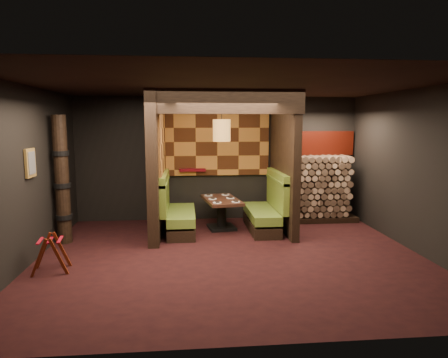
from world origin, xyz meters
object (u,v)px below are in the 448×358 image
Objects in this scene: totem_column at (62,181)px; booth_bench_left at (176,213)px; dining_table at (222,209)px; booth_bench_right at (266,211)px; luggage_rack at (51,252)px; pendant_lamp at (222,130)px; firewood_stack at (318,189)px.

booth_bench_left is at bearing 14.75° from totem_column.
booth_bench_right is at bearing -9.82° from dining_table.
booth_bench_left is at bearing 48.10° from luggage_rack.
luggage_rack is (-2.81, -2.23, -0.12)m from dining_table.
firewood_stack is at bearing 14.41° from pendant_lamp.
totem_column reaches higher than firewood_stack.
booth_bench_left is 1.20× the size of dining_table.
pendant_lamp is 3.98m from luggage_rack.
totem_column is at bearing -166.81° from firewood_stack.
booth_bench_right is at bearing 0.00° from booth_bench_left.
totem_column is at bearing -167.74° from pendant_lamp.
totem_column reaches higher than booth_bench_left.
luggage_rack is (-1.85, -2.06, -0.10)m from booth_bench_left.
dining_table is 1.68m from pendant_lamp.
totem_column is at bearing -165.25° from booth_bench_left.
pendant_lamp is 0.56× the size of firewood_stack.
booth_bench_left is 0.92× the size of firewood_stack.
dining_table is (0.96, 0.16, 0.02)m from booth_bench_left.
booth_bench_left is 1.00× the size of booth_bench_right.
pendant_lamp is (-0.94, 0.11, 1.70)m from booth_bench_right.
firewood_stack is (2.29, 0.54, 0.33)m from dining_table.
totem_column is at bearing -172.14° from booth_bench_right.
firewood_stack is at bearing 12.17° from booth_bench_left.
dining_table is 3.22m from totem_column.
pendant_lamp is 2.72m from firewood_stack.
booth_bench_left and booth_bench_right have the same top height.
pendant_lamp reaches higher than dining_table.
booth_bench_right is 0.92× the size of firewood_stack.
booth_bench_right is 1.94m from pendant_lamp.
pendant_lamp is at bearing -165.59° from firewood_stack.
booth_bench_right is 0.67× the size of totem_column.
booth_bench_right is 4.10m from totem_column.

